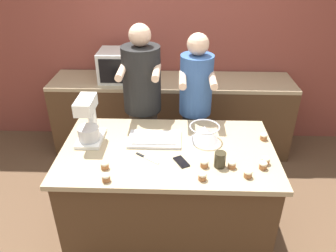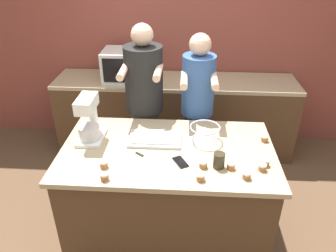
{
  "view_description": "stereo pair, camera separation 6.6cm",
  "coord_description": "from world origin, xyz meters",
  "px_view_note": "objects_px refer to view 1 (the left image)",
  "views": [
    {
      "loc": [
        0.07,
        -2.15,
        2.32
      ],
      "look_at": [
        0.0,
        0.05,
        1.07
      ],
      "focal_mm": 35.0,
      "sensor_mm": 36.0,
      "label": 1
    },
    {
      "loc": [
        0.14,
        -2.15,
        2.32
      ],
      "look_at": [
        0.0,
        0.05,
        1.07
      ],
      "focal_mm": 35.0,
      "sensor_mm": 36.0,
      "label": 2
    }
  ],
  "objects_px": {
    "cupcake_1": "(105,165)",
    "knife": "(146,158)",
    "baking_tray": "(155,139)",
    "cupcake_0": "(232,164)",
    "mixing_bowl": "(204,133)",
    "cupcake_5": "(202,176)",
    "person_left": "(143,109)",
    "cell_phone": "(181,162)",
    "stand_mixer": "(89,122)",
    "cupcake_4": "(248,173)",
    "person_right": "(195,113)",
    "cupcake_2": "(106,177)",
    "cupcake_8": "(204,163)",
    "microwave_oven": "(121,65)",
    "cupcake_6": "(263,165)",
    "drinking_glass": "(220,160)",
    "cupcake_7": "(266,160)",
    "cupcake_3": "(264,136)"
  },
  "relations": [
    {
      "from": "baking_tray",
      "to": "cupcake_7",
      "type": "xyz_separation_m",
      "value": [
        0.83,
        -0.29,
        0.01
      ]
    },
    {
      "from": "cell_phone",
      "to": "drinking_glass",
      "type": "height_order",
      "value": "drinking_glass"
    },
    {
      "from": "baking_tray",
      "to": "drinking_glass",
      "type": "bearing_deg",
      "value": -33.98
    },
    {
      "from": "stand_mixer",
      "to": "cupcake_3",
      "type": "height_order",
      "value": "stand_mixer"
    },
    {
      "from": "drinking_glass",
      "to": "knife",
      "type": "distance_m",
      "value": 0.56
    },
    {
      "from": "person_left",
      "to": "cupcake_7",
      "type": "bearing_deg",
      "value": -40.76
    },
    {
      "from": "baking_tray",
      "to": "cupcake_6",
      "type": "bearing_deg",
      "value": -23.63
    },
    {
      "from": "drinking_glass",
      "to": "cupcake_5",
      "type": "bearing_deg",
      "value": -129.97
    },
    {
      "from": "cupcake_0",
      "to": "mixing_bowl",
      "type": "bearing_deg",
      "value": 115.38
    },
    {
      "from": "person_right",
      "to": "cupcake_2",
      "type": "distance_m",
      "value": 1.27
    },
    {
      "from": "mixing_bowl",
      "to": "cupcake_0",
      "type": "xyz_separation_m",
      "value": [
        0.18,
        -0.37,
        -0.04
      ]
    },
    {
      "from": "stand_mixer",
      "to": "mixing_bowl",
      "type": "height_order",
      "value": "stand_mixer"
    },
    {
      "from": "drinking_glass",
      "to": "cupcake_0",
      "type": "bearing_deg",
      "value": -10.17
    },
    {
      "from": "person_left",
      "to": "cupcake_2",
      "type": "bearing_deg",
      "value": -97.35
    },
    {
      "from": "person_left",
      "to": "cell_phone",
      "type": "height_order",
      "value": "person_left"
    },
    {
      "from": "drinking_glass",
      "to": "cupcake_7",
      "type": "distance_m",
      "value": 0.34
    },
    {
      "from": "person_left",
      "to": "microwave_oven",
      "type": "distance_m",
      "value": 0.81
    },
    {
      "from": "cupcake_0",
      "to": "cupcake_1",
      "type": "relative_size",
      "value": 1.0
    },
    {
      "from": "cupcake_2",
      "to": "cupcake_8",
      "type": "height_order",
      "value": "same"
    },
    {
      "from": "person_right",
      "to": "cupcake_7",
      "type": "distance_m",
      "value": 0.98
    },
    {
      "from": "person_left",
      "to": "cupcake_0",
      "type": "height_order",
      "value": "person_left"
    },
    {
      "from": "person_left",
      "to": "baking_tray",
      "type": "bearing_deg",
      "value": -74.59
    },
    {
      "from": "cupcake_5",
      "to": "knife",
      "type": "bearing_deg",
      "value": 149.3
    },
    {
      "from": "stand_mixer",
      "to": "cupcake_4",
      "type": "distance_m",
      "value": 1.29
    },
    {
      "from": "baking_tray",
      "to": "cupcake_1",
      "type": "height_order",
      "value": "cupcake_1"
    },
    {
      "from": "cupcake_8",
      "to": "cupcake_2",
      "type": "bearing_deg",
      "value": -164.79
    },
    {
      "from": "cupcake_5",
      "to": "cupcake_8",
      "type": "distance_m",
      "value": 0.15
    },
    {
      "from": "drinking_glass",
      "to": "cupcake_7",
      "type": "bearing_deg",
      "value": 6.71
    },
    {
      "from": "cupcake_5",
      "to": "cupcake_1",
      "type": "bearing_deg",
      "value": 171.55
    },
    {
      "from": "cupcake_1",
      "to": "knife",
      "type": "bearing_deg",
      "value": 26.89
    },
    {
      "from": "person_left",
      "to": "baking_tray",
      "type": "distance_m",
      "value": 0.58
    },
    {
      "from": "person_left",
      "to": "mixing_bowl",
      "type": "distance_m",
      "value": 0.78
    },
    {
      "from": "baking_tray",
      "to": "cupcake_1",
      "type": "xyz_separation_m",
      "value": [
        -0.33,
        -0.39,
        0.01
      ]
    },
    {
      "from": "cupcake_1",
      "to": "cupcake_8",
      "type": "bearing_deg",
      "value": 3.6
    },
    {
      "from": "cupcake_7",
      "to": "cupcake_8",
      "type": "relative_size",
      "value": 1.0
    },
    {
      "from": "person_right",
      "to": "cupcake_0",
      "type": "relative_size",
      "value": 26.16
    },
    {
      "from": "stand_mixer",
      "to": "microwave_oven",
      "type": "xyz_separation_m",
      "value": [
        0.06,
        1.29,
        0.03
      ]
    },
    {
      "from": "knife",
      "to": "baking_tray",
      "type": "bearing_deg",
      "value": 78.12
    },
    {
      "from": "baking_tray",
      "to": "cupcake_0",
      "type": "height_order",
      "value": "cupcake_0"
    },
    {
      "from": "cell_phone",
      "to": "cupcake_4",
      "type": "height_order",
      "value": "cupcake_4"
    },
    {
      "from": "baking_tray",
      "to": "cupcake_4",
      "type": "bearing_deg",
      "value": -33.78
    },
    {
      "from": "mixing_bowl",
      "to": "baking_tray",
      "type": "relative_size",
      "value": 0.58
    },
    {
      "from": "cupcake_2",
      "to": "cupcake_5",
      "type": "xyz_separation_m",
      "value": [
        0.66,
        0.04,
        0.0
      ]
    },
    {
      "from": "person_right",
      "to": "baking_tray",
      "type": "xyz_separation_m",
      "value": [
        -0.35,
        -0.56,
        0.04
      ]
    },
    {
      "from": "stand_mixer",
      "to": "cupcake_4",
      "type": "relative_size",
      "value": 6.09
    },
    {
      "from": "baking_tray",
      "to": "person_left",
      "type": "bearing_deg",
      "value": 105.41
    },
    {
      "from": "microwave_oven",
      "to": "cupcake_2",
      "type": "distance_m",
      "value": 1.83
    },
    {
      "from": "cupcake_5",
      "to": "cupcake_8",
      "type": "relative_size",
      "value": 1.0
    },
    {
      "from": "stand_mixer",
      "to": "baking_tray",
      "type": "distance_m",
      "value": 0.55
    },
    {
      "from": "person_left",
      "to": "microwave_oven",
      "type": "relative_size",
      "value": 3.48
    }
  ]
}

